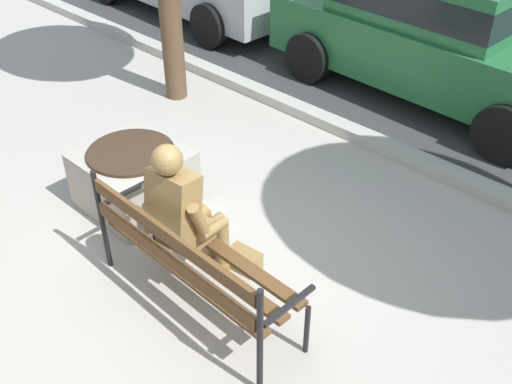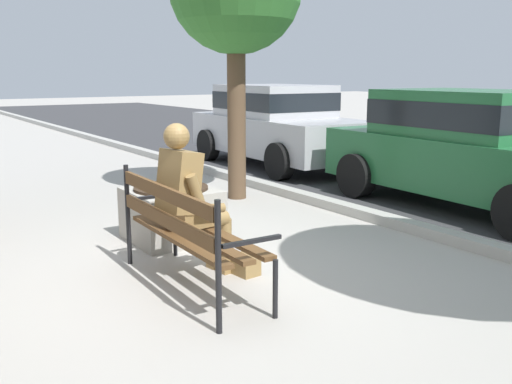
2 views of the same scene
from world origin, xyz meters
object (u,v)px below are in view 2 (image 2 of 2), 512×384
park_bench (184,226)px  concrete_planter (172,213)px  parked_car_silver (276,122)px  bronze_statue_seated (195,204)px  parked_car_green (471,145)px

park_bench → concrete_planter: size_ratio=2.06×
concrete_planter → parked_car_silver: size_ratio=0.21×
park_bench → bronze_statue_seated: size_ratio=1.32×
bronze_statue_seated → concrete_planter: (-1.20, 0.35, -0.38)m
park_bench → bronze_statue_seated: bronze_statue_seated is taller
concrete_planter → parked_car_green: bearing=78.4°
concrete_planter → parked_car_green: (0.82, 3.98, 0.55)m
park_bench → parked_car_silver: bearing=137.7°
bronze_statue_seated → parked_car_silver: size_ratio=0.33×
park_bench → parked_car_green: bearing=97.4°
park_bench → concrete_planter: 1.54m
park_bench → parked_car_silver: (-4.99, 4.53, 0.30)m
bronze_statue_seated → parked_car_green: 4.34m
park_bench → parked_car_silver: 6.75m
concrete_planter → parked_car_silver: parked_car_silver is taller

